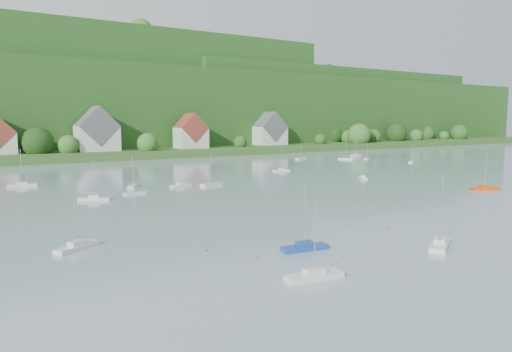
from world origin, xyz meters
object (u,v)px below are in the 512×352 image
(near_sailboat_0, at_px, (314,275))
(near_sailboat_3, at_px, (440,244))
(near_sailboat_1, at_px, (305,247))
(near_sailboat_6, at_px, (77,246))
(near_sailboat_5, at_px, (485,188))

(near_sailboat_0, distance_m, near_sailboat_3, 20.29)
(near_sailboat_0, height_order, near_sailboat_1, near_sailboat_0)
(near_sailboat_1, bearing_deg, near_sailboat_6, 155.03)
(near_sailboat_0, distance_m, near_sailboat_5, 73.47)
(near_sailboat_3, relative_size, near_sailboat_5, 1.04)
(near_sailboat_3, height_order, near_sailboat_5, near_sailboat_3)
(near_sailboat_1, distance_m, near_sailboat_5, 65.57)
(near_sailboat_3, distance_m, near_sailboat_6, 43.68)
(near_sailboat_3, height_order, near_sailboat_6, near_sailboat_3)
(near_sailboat_6, bearing_deg, near_sailboat_0, -84.37)
(near_sailboat_0, distance_m, near_sailboat_1, 10.23)
(near_sailboat_0, bearing_deg, near_sailboat_6, 133.95)
(near_sailboat_1, bearing_deg, near_sailboat_3, -19.76)
(near_sailboat_1, relative_size, near_sailboat_5, 0.92)
(near_sailboat_1, height_order, near_sailboat_6, near_sailboat_1)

